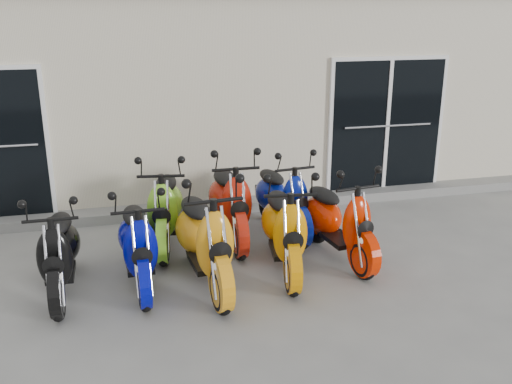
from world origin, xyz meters
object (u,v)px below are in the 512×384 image
scooter_front_orange_a (204,226)px  scooter_front_black (58,241)px  scooter_front_orange_b (284,218)px  scooter_back_green (165,197)px  scooter_back_blue (282,189)px  scooter_front_blue (137,233)px  scooter_front_red (339,210)px  scooter_back_red (230,191)px

scooter_front_orange_a → scooter_front_black: bearing=167.9°
scooter_front_black → scooter_front_orange_a: bearing=-7.0°
scooter_front_black → scooter_front_orange_b: 2.57m
scooter_back_green → scooter_back_blue: (1.62, 0.03, -0.02)m
scooter_front_blue → scooter_front_red: bearing=0.9°
scooter_front_orange_b → scooter_back_blue: scooter_front_orange_b is taller
scooter_front_blue → scooter_front_orange_a: size_ratio=0.89×
scooter_back_green → scooter_back_blue: scooter_back_green is taller
scooter_back_green → scooter_back_red: bearing=6.4°
scooter_front_orange_a → scooter_back_blue: scooter_front_orange_a is taller
scooter_back_green → scooter_back_red: (0.87, -0.04, 0.03)m
scooter_front_red → scooter_back_blue: bearing=105.9°
scooter_back_red → scooter_back_blue: (0.75, 0.07, -0.05)m
scooter_front_blue → scooter_front_red: (2.47, 0.12, 0.01)m
scooter_front_black → scooter_back_blue: size_ratio=0.97×
scooter_front_orange_a → scooter_back_green: scooter_front_orange_a is taller
scooter_front_red → scooter_front_black: bearing=173.8°
scooter_front_orange_a → scooter_front_orange_b: scooter_front_orange_a is taller
scooter_front_orange_b → scooter_back_green: (-1.31, 1.12, -0.01)m
scooter_front_black → scooter_front_orange_b: size_ratio=0.93×
scooter_front_black → scooter_front_orange_a: scooter_front_orange_a is taller
scooter_front_orange_b → scooter_front_red: scooter_front_orange_b is taller
scooter_front_black → scooter_back_blue: 3.09m
scooter_front_orange_a → scooter_front_red: bearing=4.9°
scooter_front_blue → scooter_back_red: size_ratio=0.92×
scooter_front_orange_b → scooter_front_orange_a: bearing=-163.6°
scooter_front_orange_b → scooter_front_red: size_ratio=1.04×
scooter_front_orange_b → scooter_back_green: size_ratio=1.01×
scooter_front_black → scooter_front_orange_a: 1.60m
scooter_front_black → scooter_front_orange_b: scooter_front_orange_b is taller
scooter_front_red → scooter_back_red: size_ratio=0.94×
scooter_front_black → scooter_front_orange_a: (1.59, -0.19, 0.09)m
scooter_front_orange_b → scooter_front_black: bearing=-173.3°
scooter_back_green → scooter_back_blue: 1.62m
scooter_front_orange_a → scooter_front_red: 1.77m
scooter_front_red → scooter_back_red: scooter_back_red is taller
scooter_front_blue → scooter_front_orange_b: scooter_front_orange_b is taller
scooter_front_blue → scooter_front_orange_b: size_ratio=0.94×
scooter_front_orange_a → scooter_back_red: scooter_front_orange_a is taller
scooter_front_orange_a → scooter_back_blue: 1.84m
scooter_front_red → scooter_back_red: 1.51m
scooter_back_red → scooter_front_orange_b: bearing=-67.1°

